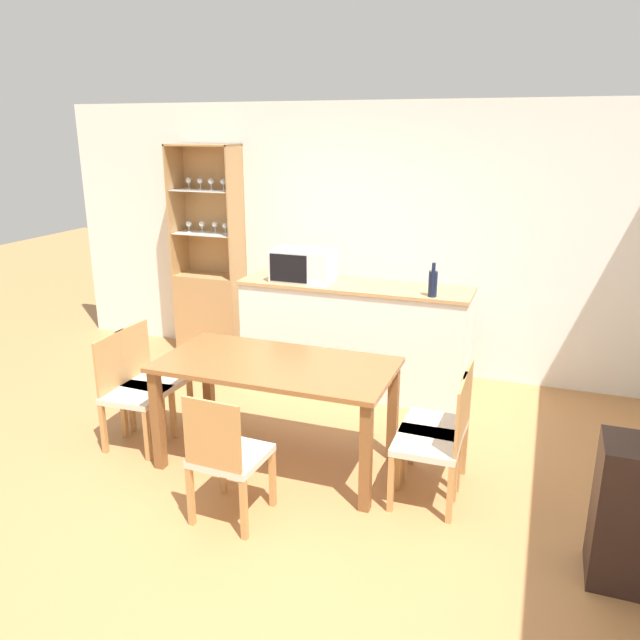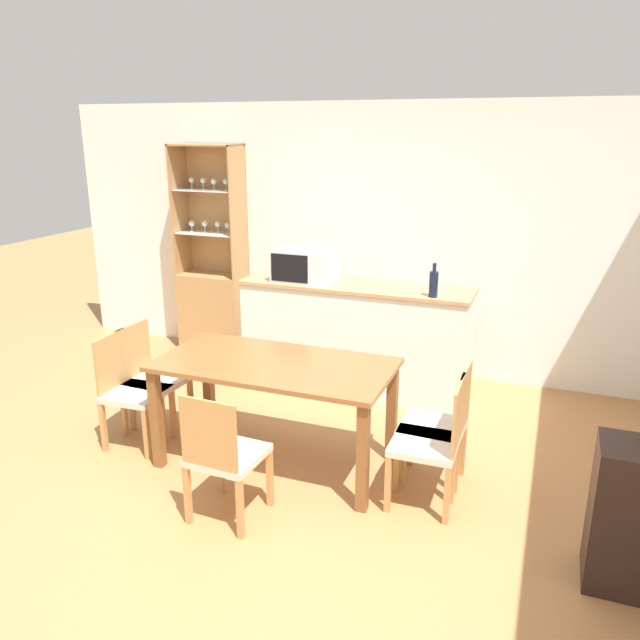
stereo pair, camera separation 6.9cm
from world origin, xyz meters
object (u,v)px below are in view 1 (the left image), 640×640
Objects in this scene: dining_table at (276,377)px; microwave at (303,265)px; dining_chair_head_near at (227,456)px; dining_chair_side_left_far at (151,380)px; wine_bottle at (433,283)px; dining_chair_side_right_near at (434,442)px; dining_chair_side_left_near at (131,392)px; display_cabinet at (211,294)px; dining_chair_side_right_far at (441,425)px.

microwave reaches higher than dining_table.
microwave reaches higher than dining_chair_head_near.
dining_table is at bearing 86.41° from dining_chair_side_left_far.
dining_chair_side_right_near is at bearing -77.93° from wine_bottle.
wine_bottle reaches higher than dining_chair_side_left_near.
microwave is 1.92× the size of wine_bottle.
display_cabinet reaches higher than dining_table.
dining_chair_side_left_far is at bearing 145.57° from dining_chair_head_near.
dining_chair_side_left_near is at bearing 2.72° from dining_chair_side_left_far.
microwave is (0.77, 1.30, 0.71)m from dining_chair_side_left_far.
dining_table is at bearing -75.84° from microwave.
dining_chair_side_right_far is 1.58× the size of microwave.
microwave is at bearing 150.59° from dining_chair_side_left_near.
wine_bottle is (1.96, 1.40, 0.68)m from dining_chair_side_left_near.
display_cabinet is 2.53× the size of dining_chair_side_left_near.
dining_chair_side_left_far is (-0.00, 0.25, 0.00)m from dining_chair_side_left_near.
display_cabinet is at bearing 123.86° from dining_chair_head_near.
dining_chair_side_right_far and dining_chair_side_right_near have the same top height.
dining_chair_side_right_near is at bearing 87.14° from dining_chair_side_left_near.
dining_chair_side_right_far is 1.37m from wine_bottle.
dining_chair_side_right_near is at bearing 30.75° from dining_chair_head_near.
dining_chair_side_right_far is (2.26, 0.25, 0.00)m from dining_chair_side_left_near.
dining_chair_side_left_near is 1.28m from dining_chair_head_near.
dining_table is at bearing -123.04° from wine_bottle.
display_cabinet is at bearing 164.60° from wine_bottle.
dining_table is 5.79× the size of wine_bottle.
dining_chair_side_right_near is 2.26m from microwave.
wine_bottle is at bearing 11.17° from dining_chair_side_right_near.
wine_bottle is (2.46, -0.68, 0.49)m from display_cabinet.
dining_chair_side_left_far is (-1.13, 0.12, -0.23)m from dining_table.
display_cabinet is 1.33× the size of dining_table.
display_cabinet is 3.14m from dining_chair_head_near.
dining_chair_side_left_far is (0.50, -1.83, -0.19)m from display_cabinet.
dining_chair_side_left_near is 0.25m from dining_chair_side_left_far.
wine_bottle is (1.96, 1.15, 0.68)m from dining_chair_side_left_far.
microwave reaches higher than dining_chair_side_right_far.
dining_chair_head_near and dining_chair_side_left_far have the same top height.
microwave is at bearing 50.78° from dining_chair_side_right_far.
display_cabinet is 3.31m from dining_chair_side_right_far.
dining_chair_side_right_near is at bearing 86.48° from dining_chair_side_left_far.
dining_table is at bearing 82.93° from dining_chair_side_right_near.
microwave is at bearing 173.03° from wine_bottle.
dining_chair_side_right_far is (1.13, 0.85, 0.00)m from dining_chair_head_near.
dining_chair_head_near is 1.58× the size of microwave.
display_cabinet is at bearing -169.48° from dining_chair_side_left_near.
microwave reaches higher than dining_chair_side_left_near.
dining_chair_side_left_near is 3.04× the size of wine_bottle.
dining_table is 1.54m from microwave.
dining_chair_side_left_near is at bearing -116.47° from microwave.
display_cabinet reaches higher than dining_chair_side_left_far.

